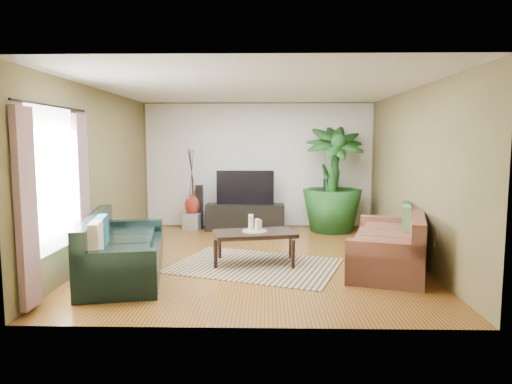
{
  "coord_description": "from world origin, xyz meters",
  "views": [
    {
      "loc": [
        0.17,
        -7.17,
        1.88
      ],
      "look_at": [
        0.0,
        0.2,
        1.05
      ],
      "focal_mm": 32.0,
      "sensor_mm": 36.0,
      "label": 1
    }
  ],
  "objects_px": {
    "sofa_right": "(388,239)",
    "vase": "(192,206)",
    "sofa_left": "(125,245)",
    "speaker_left": "(199,207)",
    "pedestal": "(192,221)",
    "speaker_right": "(328,204)",
    "television": "(245,187)",
    "tv_stand": "(245,217)",
    "coffee_table": "(255,248)",
    "side_table": "(126,237)",
    "potted_plant": "(333,179)"
  },
  "relations": [
    {
      "from": "vase",
      "to": "speaker_left",
      "type": "bearing_deg",
      "value": 34.91
    },
    {
      "from": "sofa_left",
      "to": "sofa_right",
      "type": "xyz_separation_m",
      "value": [
        3.79,
        0.49,
        0.0
      ]
    },
    {
      "from": "speaker_right",
      "to": "vase",
      "type": "height_order",
      "value": "speaker_right"
    },
    {
      "from": "sofa_right",
      "to": "vase",
      "type": "relative_size",
      "value": 4.9
    },
    {
      "from": "side_table",
      "to": "pedestal",
      "type": "bearing_deg",
      "value": 66.31
    },
    {
      "from": "tv_stand",
      "to": "pedestal",
      "type": "xyz_separation_m",
      "value": [
        -1.13,
        0.06,
        -0.1
      ]
    },
    {
      "from": "television",
      "to": "side_table",
      "type": "height_order",
      "value": "television"
    },
    {
      "from": "sofa_right",
      "to": "vase",
      "type": "height_order",
      "value": "sofa_right"
    },
    {
      "from": "sofa_left",
      "to": "vase",
      "type": "relative_size",
      "value": 5.09
    },
    {
      "from": "speaker_left",
      "to": "side_table",
      "type": "xyz_separation_m",
      "value": [
        -0.98,
        -2.01,
        -0.23
      ]
    },
    {
      "from": "sofa_left",
      "to": "pedestal",
      "type": "xyz_separation_m",
      "value": [
        0.41,
        3.36,
        -0.25
      ]
    },
    {
      "from": "pedestal",
      "to": "potted_plant",
      "type": "bearing_deg",
      "value": -2.94
    },
    {
      "from": "television",
      "to": "tv_stand",
      "type": "bearing_deg",
      "value": -90.0
    },
    {
      "from": "sofa_left",
      "to": "speaker_left",
      "type": "bearing_deg",
      "value": -20.08
    },
    {
      "from": "tv_stand",
      "to": "side_table",
      "type": "relative_size",
      "value": 3.49
    },
    {
      "from": "sofa_left",
      "to": "coffee_table",
      "type": "relative_size",
      "value": 1.86
    },
    {
      "from": "sofa_left",
      "to": "sofa_right",
      "type": "bearing_deg",
      "value": -93.79
    },
    {
      "from": "side_table",
      "to": "vase",
      "type": "bearing_deg",
      "value": 66.31
    },
    {
      "from": "tv_stand",
      "to": "pedestal",
      "type": "relative_size",
      "value": 4.72
    },
    {
      "from": "speaker_right",
      "to": "potted_plant",
      "type": "height_order",
      "value": "potted_plant"
    },
    {
      "from": "tv_stand",
      "to": "sofa_right",
      "type": "bearing_deg",
      "value": -50.77
    },
    {
      "from": "sofa_right",
      "to": "television",
      "type": "distance_m",
      "value": 3.65
    },
    {
      "from": "pedestal",
      "to": "sofa_left",
      "type": "bearing_deg",
      "value": -96.88
    },
    {
      "from": "tv_stand",
      "to": "pedestal",
      "type": "height_order",
      "value": "tv_stand"
    },
    {
      "from": "sofa_left",
      "to": "television",
      "type": "xyz_separation_m",
      "value": [
        1.54,
        3.32,
        0.48
      ]
    },
    {
      "from": "television",
      "to": "potted_plant",
      "type": "height_order",
      "value": "potted_plant"
    },
    {
      "from": "speaker_left",
      "to": "pedestal",
      "type": "distance_m",
      "value": 0.34
    },
    {
      "from": "speaker_right",
      "to": "side_table",
      "type": "height_order",
      "value": "speaker_right"
    },
    {
      "from": "sofa_right",
      "to": "speaker_left",
      "type": "xyz_separation_m",
      "value": [
        -3.25,
        2.97,
        0.04
      ]
    },
    {
      "from": "sofa_left",
      "to": "television",
      "type": "distance_m",
      "value": 3.69
    },
    {
      "from": "sofa_left",
      "to": "vase",
      "type": "distance_m",
      "value": 3.39
    },
    {
      "from": "television",
      "to": "speaker_right",
      "type": "xyz_separation_m",
      "value": [
        1.77,
        0.14,
        -0.37
      ]
    },
    {
      "from": "sofa_right",
      "to": "coffee_table",
      "type": "xyz_separation_m",
      "value": [
        -1.99,
        0.14,
        -0.18
      ]
    },
    {
      "from": "pedestal",
      "to": "speaker_right",
      "type": "bearing_deg",
      "value": 1.9
    },
    {
      "from": "sofa_left",
      "to": "side_table",
      "type": "relative_size",
      "value": 4.82
    },
    {
      "from": "television",
      "to": "potted_plant",
      "type": "bearing_deg",
      "value": -3.43
    },
    {
      "from": "sofa_left",
      "to": "television",
      "type": "height_order",
      "value": "television"
    },
    {
      "from": "sofa_left",
      "to": "television",
      "type": "relative_size",
      "value": 1.88
    },
    {
      "from": "potted_plant",
      "to": "side_table",
      "type": "height_order",
      "value": "potted_plant"
    },
    {
      "from": "sofa_right",
      "to": "potted_plant",
      "type": "height_order",
      "value": "potted_plant"
    },
    {
      "from": "television",
      "to": "speaker_left",
      "type": "distance_m",
      "value": 1.1
    },
    {
      "from": "sofa_left",
      "to": "potted_plant",
      "type": "relative_size",
      "value": 1.04
    },
    {
      "from": "sofa_left",
      "to": "speaker_left",
      "type": "height_order",
      "value": "speaker_left"
    },
    {
      "from": "coffee_table",
      "to": "television",
      "type": "distance_m",
      "value": 2.78
    },
    {
      "from": "potted_plant",
      "to": "speaker_right",
      "type": "bearing_deg",
      "value": 100.95
    },
    {
      "from": "coffee_table",
      "to": "side_table",
      "type": "bearing_deg",
      "value": 147.24
    },
    {
      "from": "tv_stand",
      "to": "speaker_right",
      "type": "xyz_separation_m",
      "value": [
        1.77,
        0.16,
        0.26
      ]
    },
    {
      "from": "television",
      "to": "pedestal",
      "type": "distance_m",
      "value": 1.35
    },
    {
      "from": "sofa_left",
      "to": "tv_stand",
      "type": "distance_m",
      "value": 3.65
    },
    {
      "from": "sofa_left",
      "to": "vase",
      "type": "bearing_deg",
      "value": -18.03
    }
  ]
}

